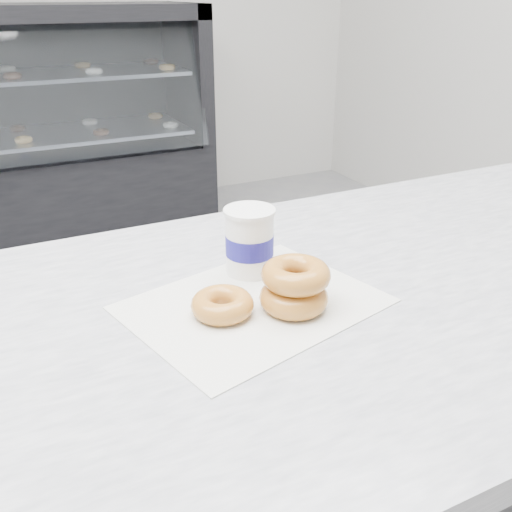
{
  "coord_description": "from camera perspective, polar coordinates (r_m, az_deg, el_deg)",
  "views": [
    {
      "loc": [
        -0.02,
        -1.22,
        1.31
      ],
      "look_at": [
        0.32,
        -0.55,
        0.96
      ],
      "focal_mm": 40.0,
      "sensor_mm": 36.0,
      "label": 1
    }
  ],
  "objects": [
    {
      "name": "wax_paper",
      "position": [
        0.82,
        -0.23,
        -4.83
      ],
      "size": [
        0.39,
        0.33,
        0.0
      ],
      "primitive_type": "cube",
      "rotation": [
        0.0,
        0.0,
        0.24
      ],
      "color": "silver",
      "rests_on": "counter"
    },
    {
      "name": "donut_stack",
      "position": [
        0.79,
        3.9,
        -3.02
      ],
      "size": [
        0.13,
        0.13,
        0.07
      ],
      "color": "gold",
      "rests_on": "wax_paper"
    },
    {
      "name": "coffee_cup",
      "position": [
        0.89,
        -0.65,
        1.53
      ],
      "size": [
        0.08,
        0.08,
        0.11
      ],
      "rotation": [
        0.0,
        0.0,
        -0.04
      ],
      "color": "white",
      "rests_on": "counter"
    },
    {
      "name": "donut_single",
      "position": [
        0.79,
        -3.38,
        -4.86
      ],
      "size": [
        0.11,
        0.11,
        0.03
      ],
      "primitive_type": "torus",
      "rotation": [
        0.0,
        0.0,
        -0.35
      ],
      "color": "gold",
      "rests_on": "wax_paper"
    }
  ]
}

